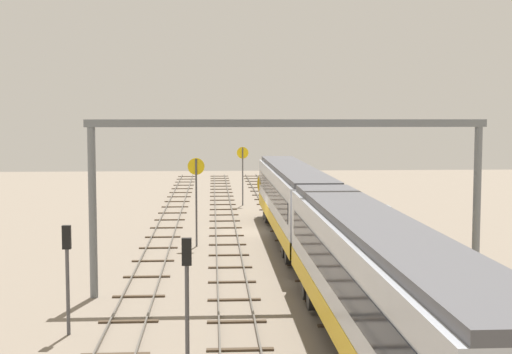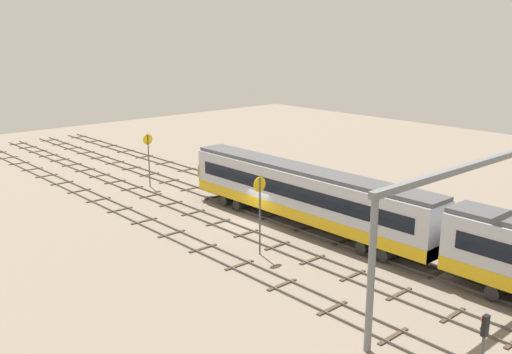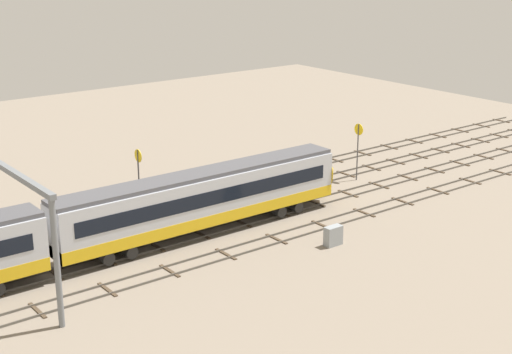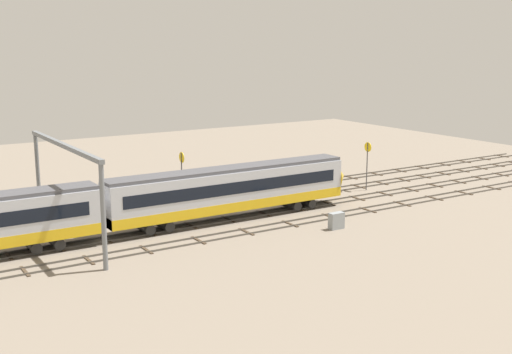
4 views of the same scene
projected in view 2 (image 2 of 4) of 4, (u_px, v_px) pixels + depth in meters
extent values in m
plane|color=gray|center=(252.00, 222.00, 46.46)|extent=(114.17, 114.17, 0.00)
cube|color=#59544C|center=(312.00, 204.00, 51.12)|extent=(98.17, 0.07, 0.16)
cube|color=#59544C|center=(301.00, 207.00, 50.19)|extent=(98.17, 0.07, 0.16)
cube|color=#473828|center=(449.00, 250.00, 40.52)|extent=(0.24, 2.40, 0.08)
cube|color=#473828|center=(394.00, 233.00, 43.90)|extent=(0.24, 2.40, 0.08)
cube|color=#473828|center=(347.00, 219.00, 47.28)|extent=(0.24, 2.40, 0.08)
cube|color=#473828|center=(307.00, 206.00, 50.67)|extent=(0.24, 2.40, 0.08)
cube|color=#473828|center=(271.00, 195.00, 54.05)|extent=(0.24, 2.40, 0.08)
cube|color=#473828|center=(240.00, 186.00, 57.43)|extent=(0.24, 2.40, 0.08)
cube|color=#473828|center=(212.00, 177.00, 60.81)|extent=(0.24, 2.40, 0.08)
cube|color=#473828|center=(187.00, 170.00, 64.19)|extent=(0.24, 2.40, 0.08)
cube|color=#473828|center=(164.00, 163.00, 67.57)|extent=(0.24, 2.40, 0.08)
cube|color=#473828|center=(144.00, 157.00, 70.95)|extent=(0.24, 2.40, 0.08)
cube|color=#473828|center=(126.00, 151.00, 74.33)|extent=(0.24, 2.40, 0.08)
cube|color=#473828|center=(109.00, 146.00, 77.72)|extent=(0.24, 2.40, 0.08)
cube|color=#473828|center=(93.00, 141.00, 81.10)|extent=(0.24, 2.40, 0.08)
cube|color=#473828|center=(79.00, 137.00, 84.48)|extent=(0.24, 2.40, 0.08)
cube|color=#59544C|center=(277.00, 214.00, 48.31)|extent=(98.17, 0.07, 0.16)
cube|color=#59544C|center=(265.00, 218.00, 47.38)|extent=(98.17, 0.07, 0.16)
cube|color=#473828|center=(496.00, 294.00, 33.66)|extent=(0.24, 2.40, 0.08)
cube|color=#473828|center=(437.00, 273.00, 36.50)|extent=(0.24, 2.40, 0.08)
cube|color=#473828|center=(387.00, 256.00, 39.34)|extent=(0.24, 2.40, 0.08)
cube|color=#473828|center=(343.00, 241.00, 42.18)|extent=(0.24, 2.40, 0.08)
cube|color=#473828|center=(305.00, 228.00, 45.02)|extent=(0.24, 2.40, 0.08)
cube|color=#473828|center=(271.00, 216.00, 47.86)|extent=(0.24, 2.40, 0.08)
cube|color=#473828|center=(241.00, 206.00, 50.70)|extent=(0.24, 2.40, 0.08)
cube|color=#473828|center=(215.00, 197.00, 53.54)|extent=(0.24, 2.40, 0.08)
cube|color=#473828|center=(191.00, 189.00, 56.38)|extent=(0.24, 2.40, 0.08)
cube|color=#473828|center=(169.00, 181.00, 59.22)|extent=(0.24, 2.40, 0.08)
cube|color=#473828|center=(149.00, 174.00, 62.06)|extent=(0.24, 2.40, 0.08)
cube|color=#473828|center=(131.00, 168.00, 64.90)|extent=(0.24, 2.40, 0.08)
cube|color=#473828|center=(115.00, 163.00, 67.74)|extent=(0.24, 2.40, 0.08)
cube|color=#473828|center=(100.00, 157.00, 70.58)|extent=(0.24, 2.40, 0.08)
cube|color=#473828|center=(86.00, 153.00, 73.42)|extent=(0.24, 2.40, 0.08)
cube|color=#473828|center=(73.00, 148.00, 76.26)|extent=(0.24, 2.40, 0.08)
cube|color=#473828|center=(61.00, 144.00, 79.10)|extent=(0.24, 2.40, 0.08)
cube|color=#473828|center=(50.00, 140.00, 81.94)|extent=(0.24, 2.40, 0.08)
cube|color=#59544C|center=(239.00, 225.00, 45.50)|extent=(98.17, 0.07, 0.16)
cube|color=#59544C|center=(225.00, 229.00, 44.58)|extent=(98.17, 0.07, 0.16)
cube|color=#473828|center=(453.00, 315.00, 31.10)|extent=(0.24, 2.40, 0.08)
cube|color=#473828|center=(399.00, 294.00, 33.64)|extent=(0.24, 2.40, 0.08)
cube|color=#473828|center=(353.00, 276.00, 36.17)|extent=(0.24, 2.40, 0.08)
cube|color=#473828|center=(312.00, 260.00, 38.71)|extent=(0.24, 2.40, 0.08)
cube|color=#473828|center=(277.00, 246.00, 41.24)|extent=(0.24, 2.40, 0.08)
cube|color=#473828|center=(246.00, 233.00, 43.78)|extent=(0.24, 2.40, 0.08)
cube|color=#473828|center=(218.00, 222.00, 46.32)|extent=(0.24, 2.40, 0.08)
cube|color=#473828|center=(193.00, 213.00, 48.85)|extent=(0.24, 2.40, 0.08)
cube|color=#473828|center=(171.00, 204.00, 51.39)|extent=(0.24, 2.40, 0.08)
cube|color=#473828|center=(150.00, 196.00, 53.92)|extent=(0.24, 2.40, 0.08)
cube|color=#473828|center=(132.00, 188.00, 56.46)|extent=(0.24, 2.40, 0.08)
cube|color=#473828|center=(115.00, 182.00, 59.00)|extent=(0.24, 2.40, 0.08)
cube|color=#473828|center=(99.00, 176.00, 61.53)|extent=(0.24, 2.40, 0.08)
cube|color=#473828|center=(85.00, 170.00, 64.07)|extent=(0.24, 2.40, 0.08)
cube|color=#473828|center=(72.00, 165.00, 66.60)|extent=(0.24, 2.40, 0.08)
cube|color=#473828|center=(60.00, 160.00, 69.14)|extent=(0.24, 2.40, 0.08)
cube|color=#473828|center=(48.00, 156.00, 71.68)|extent=(0.24, 2.40, 0.08)
cube|color=#473828|center=(38.00, 151.00, 74.21)|extent=(0.24, 2.40, 0.08)
cube|color=#473828|center=(28.00, 147.00, 76.75)|extent=(0.24, 2.40, 0.08)
cube|color=#473828|center=(19.00, 144.00, 79.28)|extent=(0.24, 2.40, 0.08)
cube|color=#59544C|center=(194.00, 238.00, 42.69)|extent=(98.17, 0.07, 0.16)
cube|color=#59544C|center=(179.00, 243.00, 41.77)|extent=(98.17, 0.07, 0.16)
cube|color=#473828|center=(393.00, 336.00, 28.93)|extent=(0.24, 2.40, 0.08)
cube|color=#473828|center=(332.00, 308.00, 31.89)|extent=(0.24, 2.40, 0.08)
cube|color=#473828|center=(282.00, 285.00, 34.84)|extent=(0.24, 2.40, 0.08)
cube|color=#473828|center=(239.00, 265.00, 37.80)|extent=(0.24, 2.40, 0.08)
cube|color=#473828|center=(203.00, 248.00, 40.76)|extent=(0.24, 2.40, 0.08)
cube|color=#473828|center=(172.00, 234.00, 43.72)|extent=(0.24, 2.40, 0.08)
cube|color=#473828|center=(144.00, 221.00, 46.68)|extent=(0.24, 2.40, 0.08)
cube|color=#473828|center=(120.00, 210.00, 49.64)|extent=(0.24, 2.40, 0.08)
cube|color=#473828|center=(98.00, 200.00, 52.60)|extent=(0.24, 2.40, 0.08)
cube|color=#473828|center=(79.00, 191.00, 55.55)|extent=(0.24, 2.40, 0.08)
cube|color=#473828|center=(62.00, 183.00, 58.51)|extent=(0.24, 2.40, 0.08)
cube|color=#473828|center=(46.00, 176.00, 61.47)|extent=(0.24, 2.40, 0.08)
cube|color=#473828|center=(32.00, 169.00, 64.43)|extent=(0.24, 2.40, 0.08)
cube|color=#473828|center=(19.00, 163.00, 67.39)|extent=(0.24, 2.40, 0.08)
cube|color=#473828|center=(8.00, 158.00, 70.35)|extent=(0.24, 2.40, 0.08)
cube|color=#B7BCC6|center=(304.00, 193.00, 44.48)|extent=(24.00, 2.90, 3.60)
cube|color=gold|center=(303.00, 210.00, 44.81)|extent=(24.00, 2.94, 0.90)
cube|color=#4C4C51|center=(304.00, 169.00, 43.99)|extent=(24.00, 2.50, 0.30)
cube|color=black|center=(316.00, 185.00, 45.31)|extent=(22.00, 0.04, 1.10)
cube|color=black|center=(291.00, 192.00, 43.43)|extent=(22.00, 0.04, 1.10)
cylinder|color=black|center=(393.00, 250.00, 38.83)|extent=(0.90, 2.70, 0.90)
cylinder|color=black|center=(372.00, 243.00, 40.13)|extent=(0.90, 2.70, 0.90)
cylinder|color=black|center=(248.00, 202.00, 49.94)|extent=(0.90, 2.70, 0.90)
cylinder|color=black|center=(235.00, 198.00, 51.24)|extent=(0.90, 2.70, 0.90)
cylinder|color=black|center=(502.00, 287.00, 33.30)|extent=(0.90, 2.70, 0.90)
cone|color=gold|center=(206.00, 168.00, 53.78)|extent=(1.60, 3.24, 3.24)
cylinder|color=slate|center=(371.00, 277.00, 26.73)|extent=(0.36, 0.36, 7.79)
cube|color=slate|center=(473.00, 166.00, 31.46)|extent=(0.40, 18.40, 0.35)
cylinder|color=#4C4C51|center=(260.00, 217.00, 39.08)|extent=(0.12, 0.12, 5.58)
cylinder|color=yellow|center=(260.00, 184.00, 38.53)|extent=(0.05, 1.07, 1.07)
cube|color=black|center=(259.00, 184.00, 38.55)|extent=(0.02, 0.48, 0.12)
cylinder|color=#4C4C51|center=(149.00, 161.00, 56.67)|extent=(0.12, 0.12, 5.35)
cylinder|color=yellow|center=(148.00, 139.00, 56.16)|extent=(0.05, 1.07, 1.07)
cube|color=black|center=(148.00, 139.00, 56.18)|extent=(0.02, 0.48, 0.12)
cube|color=black|center=(485.00, 326.00, 22.61)|extent=(0.20, 0.32, 0.90)
sphere|color=red|center=(483.00, 320.00, 22.64)|extent=(0.20, 0.20, 0.20)
sphere|color=#262626|center=(482.00, 329.00, 22.73)|extent=(0.20, 0.20, 0.20)
cube|color=gray|center=(311.00, 186.00, 54.55)|extent=(1.39, 0.66, 1.47)
cube|color=#333333|center=(306.00, 183.00, 55.00)|extent=(0.02, 0.46, 0.24)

